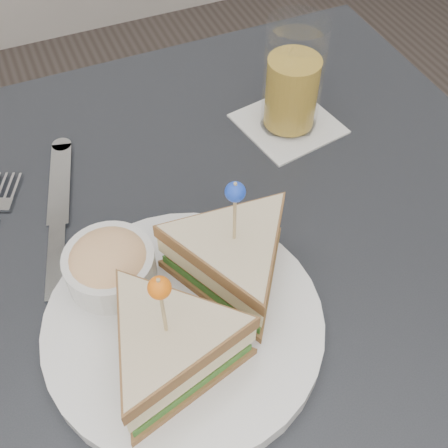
% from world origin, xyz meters
% --- Properties ---
extents(table, '(0.80, 0.80, 0.75)m').
position_xyz_m(table, '(0.00, 0.00, 0.67)').
color(table, black).
rests_on(table, ground).
extents(plate_meal, '(0.33, 0.32, 0.16)m').
position_xyz_m(plate_meal, '(-0.05, -0.06, 0.79)').
color(plate_meal, silver).
rests_on(plate_meal, table).
extents(cutlery_knife, '(0.08, 0.24, 0.01)m').
position_xyz_m(cutlery_knife, '(-0.14, 0.13, 0.75)').
color(cutlery_knife, silver).
rests_on(cutlery_knife, table).
extents(drink_set, '(0.13, 0.13, 0.15)m').
position_xyz_m(drink_set, '(0.17, 0.17, 0.82)').
color(drink_set, silver).
rests_on(drink_set, table).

